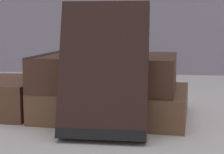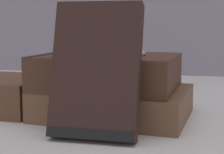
% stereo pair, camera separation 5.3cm
% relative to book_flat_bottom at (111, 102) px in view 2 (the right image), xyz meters
% --- Properties ---
extents(ground_plane, '(3.00, 3.00, 0.00)m').
position_rel_book_flat_bottom_xyz_m(ground_plane, '(0.02, -0.00, -0.02)').
color(ground_plane, silver).
extents(book_flat_bottom, '(0.22, 0.18, 0.04)m').
position_rel_book_flat_bottom_xyz_m(book_flat_bottom, '(0.00, 0.00, 0.00)').
color(book_flat_bottom, brown).
rests_on(book_flat_bottom, ground_plane).
extents(book_flat_top, '(0.20, 0.16, 0.05)m').
position_rel_book_flat_bottom_xyz_m(book_flat_top, '(-0.01, -0.00, 0.04)').
color(book_flat_top, '#4C2D1E').
rests_on(book_flat_top, book_flat_bottom).
extents(book_leaning_front, '(0.10, 0.06, 0.16)m').
position_rel_book_flat_bottom_xyz_m(book_leaning_front, '(0.01, -0.11, 0.05)').
color(book_leaning_front, '#331E19').
rests_on(book_leaning_front, ground_plane).
extents(pocket_watch, '(0.06, 0.06, 0.01)m').
position_rel_book_flat_bottom_xyz_m(pocket_watch, '(0.02, -0.00, 0.07)').
color(pocket_watch, silver).
rests_on(pocket_watch, book_flat_top).
extents(reading_glasses, '(0.10, 0.08, 0.00)m').
position_rel_book_flat_bottom_xyz_m(reading_glasses, '(-0.04, 0.14, -0.02)').
color(reading_glasses, black).
rests_on(reading_glasses, ground_plane).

